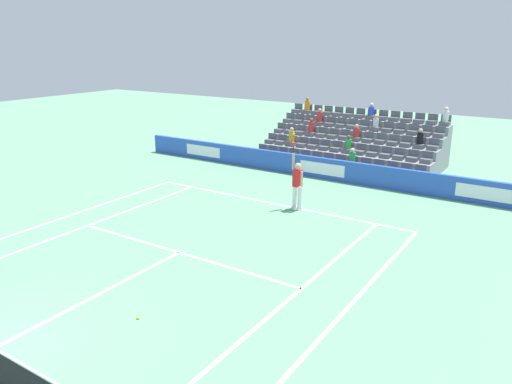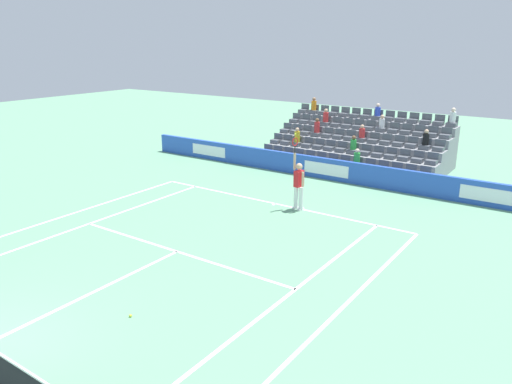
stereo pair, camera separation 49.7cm
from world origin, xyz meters
name	(u,v)px [view 1 (the left image)]	position (x,y,z in m)	size (l,w,h in m)	color
line_baseline	(274,203)	(0.00, -11.89, 0.00)	(10.97, 0.10, 0.01)	white
line_service	(179,252)	(0.00, -6.40, 0.00)	(8.23, 0.10, 0.01)	white
line_centre_service	(93,297)	(0.00, -3.20, 0.00)	(0.10, 6.40, 0.01)	white
line_singles_sideline_left	(77,230)	(4.12, -5.95, 0.00)	(0.10, 11.89, 0.01)	white
line_singles_sideline_right	(293,296)	(-4.12, -5.95, 0.00)	(0.10, 11.89, 0.01)	white
line_doubles_sideline_left	(51,222)	(5.49, -5.95, 0.00)	(0.10, 11.89, 0.01)	white
line_doubles_sideline_right	(344,312)	(-5.49, -5.95, 0.00)	(0.10, 11.89, 0.01)	white
line_centre_mark	(272,204)	(0.00, -11.79, 0.00)	(0.10, 0.20, 0.01)	white
sponsor_barrier	(323,168)	(0.00, -16.22, 0.48)	(20.61, 0.22, 0.96)	blue
tennis_player	(297,184)	(-1.05, -11.80, 0.99)	(0.52, 0.39, 2.85)	white
stadium_stand	(354,147)	(0.00, -19.79, 0.82)	(8.68, 4.75, 3.01)	gray
loose_tennis_ball	(138,318)	(-1.66, -3.11, 0.03)	(0.07, 0.07, 0.07)	#D1E533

